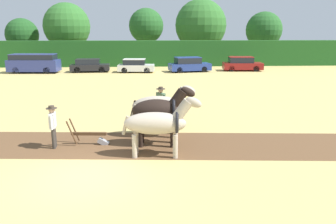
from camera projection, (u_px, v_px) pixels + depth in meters
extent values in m
plane|color=tan|center=(87.00, 177.00, 10.31)|extent=(240.00, 240.00, 0.00)
cube|color=brown|center=(71.00, 144.00, 13.21)|extent=(23.28, 4.78, 0.01)
cube|color=#1E511E|center=(134.00, 53.00, 40.94)|extent=(55.17, 1.44, 3.16)
cylinder|color=#4C3823|center=(24.00, 53.00, 45.93)|extent=(0.44, 0.44, 2.59)
sphere|color=#1E4C1E|center=(22.00, 35.00, 45.32)|extent=(4.45, 4.45, 4.45)
cylinder|color=#4C3823|center=(69.00, 51.00, 45.19)|extent=(0.44, 0.44, 3.21)
sphere|color=#2D6628|center=(67.00, 26.00, 44.38)|extent=(6.24, 6.24, 6.24)
cylinder|color=brown|center=(147.00, 49.00, 46.47)|extent=(0.44, 0.44, 3.68)
sphere|color=#235623|center=(146.00, 26.00, 45.70)|extent=(4.82, 4.82, 4.82)
cylinder|color=#4C3823|center=(200.00, 50.00, 47.60)|extent=(0.44, 0.44, 3.10)
sphere|color=#2D6628|center=(201.00, 25.00, 46.73)|extent=(7.28, 7.28, 7.28)
cylinder|color=#423323|center=(263.00, 50.00, 48.45)|extent=(0.44, 0.44, 3.00)
sphere|color=#235623|center=(264.00, 30.00, 47.73)|extent=(5.23, 5.23, 5.23)
ellipsoid|color=#B2A38E|center=(155.00, 123.00, 11.74)|extent=(2.30, 1.00, 0.81)
cylinder|color=#B2A38E|center=(175.00, 142.00, 12.15)|extent=(0.18, 0.18, 0.87)
cylinder|color=#B2A38E|center=(175.00, 147.00, 11.69)|extent=(0.18, 0.18, 0.87)
cylinder|color=#B2A38E|center=(136.00, 142.00, 12.17)|extent=(0.18, 0.18, 0.87)
cylinder|color=#B2A38E|center=(135.00, 146.00, 11.72)|extent=(0.18, 0.18, 0.87)
cylinder|color=#B2A38E|center=(182.00, 110.00, 11.60)|extent=(0.80, 0.44, 0.88)
ellipsoid|color=#B2A38E|center=(194.00, 102.00, 11.53)|extent=(0.70, 0.31, 0.54)
cube|color=gray|center=(187.00, 106.00, 11.56)|extent=(0.42, 0.11, 0.56)
cylinder|color=gray|center=(125.00, 125.00, 11.78)|extent=(0.30, 0.14, 0.71)
torus|color=black|center=(177.00, 122.00, 11.71)|extent=(0.17, 0.84, 0.83)
ellipsoid|color=black|center=(157.00, 111.00, 12.81)|extent=(1.99, 1.09, 0.91)
cylinder|color=black|center=(173.00, 131.00, 13.27)|extent=(0.18, 0.18, 1.00)
cylinder|color=black|center=(173.00, 135.00, 12.76)|extent=(0.18, 0.18, 1.00)
cylinder|color=black|center=(142.00, 131.00, 13.29)|extent=(0.18, 0.18, 1.00)
cylinder|color=black|center=(140.00, 135.00, 12.78)|extent=(0.18, 0.18, 1.00)
cylinder|color=black|center=(178.00, 99.00, 12.68)|extent=(0.81, 0.48, 0.86)
ellipsoid|color=black|center=(188.00, 92.00, 12.60)|extent=(0.70, 0.31, 0.54)
cube|color=gray|center=(182.00, 94.00, 12.63)|extent=(0.40, 0.11, 0.53)
cylinder|color=gray|center=(133.00, 113.00, 12.85)|extent=(0.30, 0.14, 0.71)
torus|color=black|center=(174.00, 109.00, 12.78)|extent=(0.17, 0.93, 0.92)
ellipsoid|color=#B2A38E|center=(158.00, 106.00, 13.94)|extent=(2.27, 1.09, 0.89)
cylinder|color=#B2A38E|center=(175.00, 124.00, 14.39)|extent=(0.18, 0.18, 0.92)
cylinder|color=#B2A38E|center=(175.00, 127.00, 13.89)|extent=(0.18, 0.18, 0.92)
cylinder|color=#B2A38E|center=(142.00, 124.00, 14.42)|extent=(0.18, 0.18, 0.92)
cylinder|color=#B2A38E|center=(141.00, 127.00, 13.91)|extent=(0.18, 0.18, 0.92)
cylinder|color=#B2A38E|center=(180.00, 96.00, 13.82)|extent=(0.78, 0.47, 0.82)
ellipsoid|color=#B2A38E|center=(189.00, 90.00, 13.75)|extent=(0.70, 0.31, 0.54)
cube|color=black|center=(184.00, 92.00, 13.77)|extent=(0.38, 0.11, 0.50)
cylinder|color=black|center=(134.00, 108.00, 13.98)|extent=(0.30, 0.14, 0.71)
torus|color=black|center=(176.00, 105.00, 13.91)|extent=(0.17, 0.91, 0.91)
cube|color=#4C331E|center=(89.00, 134.00, 13.09)|extent=(1.40, 0.20, 0.12)
cube|color=#939399|center=(103.00, 142.00, 13.16)|extent=(0.49, 0.23, 0.39)
cylinder|color=#4C331E|center=(75.00, 130.00, 13.27)|extent=(0.40, 0.09, 0.96)
cylinder|color=#4C331E|center=(72.00, 133.00, 12.88)|extent=(0.40, 0.09, 0.96)
cylinder|color=#38332D|center=(55.00, 137.00, 12.84)|extent=(0.14, 0.14, 0.82)
cylinder|color=#38332D|center=(54.00, 138.00, 12.64)|extent=(0.14, 0.14, 0.82)
cube|color=silver|center=(52.00, 120.00, 12.57)|extent=(0.25, 0.50, 0.58)
sphere|color=tan|center=(52.00, 110.00, 12.47)|extent=(0.22, 0.22, 0.22)
cylinder|color=silver|center=(54.00, 119.00, 12.85)|extent=(0.09, 0.09, 0.55)
cylinder|color=silver|center=(51.00, 123.00, 12.30)|extent=(0.09, 0.09, 0.55)
cylinder|color=#42382D|center=(51.00, 108.00, 12.45)|extent=(0.42, 0.42, 0.02)
cylinder|color=#42382D|center=(51.00, 107.00, 12.44)|extent=(0.21, 0.21, 0.10)
cylinder|color=#28334C|center=(159.00, 114.00, 16.22)|extent=(0.14, 0.14, 0.88)
cylinder|color=#28334C|center=(162.00, 115.00, 16.05)|extent=(0.14, 0.14, 0.88)
cube|color=#4C6B4C|center=(161.00, 99.00, 15.95)|extent=(0.47, 0.53, 0.63)
sphere|color=tan|center=(161.00, 90.00, 15.84)|extent=(0.24, 0.24, 0.24)
cylinder|color=#4C6B4C|center=(157.00, 99.00, 16.18)|extent=(0.09, 0.09, 0.59)
cylinder|color=#4C6B4C|center=(165.00, 101.00, 15.73)|extent=(0.09, 0.09, 0.59)
cylinder|color=#42382D|center=(161.00, 89.00, 15.83)|extent=(0.45, 0.45, 0.02)
cylinder|color=#42382D|center=(161.00, 88.00, 15.81)|extent=(0.23, 0.23, 0.10)
cube|color=navy|center=(34.00, 65.00, 34.80)|extent=(5.31, 2.13, 1.20)
cube|color=black|center=(33.00, 57.00, 34.59)|extent=(4.67, 1.91, 0.54)
cube|color=navy|center=(33.00, 54.00, 34.51)|extent=(4.67, 1.91, 0.06)
cylinder|color=black|center=(52.00, 69.00, 35.73)|extent=(0.72, 0.25, 0.71)
cylinder|color=black|center=(47.00, 70.00, 34.11)|extent=(0.72, 0.25, 0.71)
cylinder|color=black|center=(23.00, 69.00, 35.71)|extent=(0.72, 0.25, 0.71)
cylinder|color=black|center=(16.00, 70.00, 34.09)|extent=(0.72, 0.25, 0.71)
cube|color=black|center=(90.00, 67.00, 35.63)|extent=(4.25, 2.05, 0.65)
cube|color=black|center=(88.00, 62.00, 35.46)|extent=(2.58, 1.76, 0.52)
cube|color=black|center=(88.00, 59.00, 35.39)|extent=(2.58, 1.76, 0.06)
cylinder|color=black|center=(103.00, 68.00, 36.57)|extent=(0.67, 0.26, 0.66)
cylinder|color=black|center=(102.00, 70.00, 35.07)|extent=(0.67, 0.26, 0.66)
cylinder|color=black|center=(79.00, 68.00, 36.28)|extent=(0.67, 0.26, 0.66)
cylinder|color=black|center=(77.00, 70.00, 34.77)|extent=(0.67, 0.26, 0.66)
cube|color=silver|center=(136.00, 68.00, 35.30)|extent=(3.95, 1.97, 0.66)
cube|color=black|center=(134.00, 62.00, 35.15)|extent=(2.40, 1.71, 0.55)
cube|color=silver|center=(134.00, 59.00, 35.08)|extent=(2.40, 1.71, 0.06)
cylinder|color=black|center=(148.00, 69.00, 36.10)|extent=(0.62, 0.25, 0.61)
cylinder|color=black|center=(147.00, 70.00, 34.60)|extent=(0.62, 0.25, 0.61)
cylinder|color=black|center=(126.00, 69.00, 36.10)|extent=(0.62, 0.25, 0.61)
cylinder|color=black|center=(124.00, 70.00, 34.60)|extent=(0.62, 0.25, 0.61)
cube|color=navy|center=(190.00, 67.00, 35.79)|extent=(4.73, 2.66, 0.74)
cube|color=black|center=(188.00, 61.00, 35.58)|extent=(2.94, 2.14, 0.62)
cube|color=navy|center=(188.00, 57.00, 35.49)|extent=(2.94, 2.14, 0.06)
cylinder|color=black|center=(199.00, 68.00, 36.94)|extent=(0.66, 0.34, 0.63)
cylinder|color=black|center=(204.00, 69.00, 35.41)|extent=(0.66, 0.34, 0.63)
cylinder|color=black|center=(176.00, 68.00, 36.29)|extent=(0.66, 0.34, 0.63)
cylinder|color=black|center=(180.00, 70.00, 34.76)|extent=(0.66, 0.34, 0.63)
cube|color=maroon|center=(242.00, 66.00, 36.65)|extent=(4.44, 2.12, 0.72)
cube|color=black|center=(241.00, 60.00, 36.49)|extent=(2.70, 1.82, 0.61)
cube|color=maroon|center=(241.00, 57.00, 36.41)|extent=(2.70, 1.82, 0.06)
cylinder|color=black|center=(253.00, 67.00, 37.45)|extent=(0.66, 0.27, 0.64)
cylinder|color=black|center=(256.00, 69.00, 35.91)|extent=(0.66, 0.27, 0.64)
cylinder|color=black|center=(229.00, 67.00, 37.50)|extent=(0.66, 0.27, 0.64)
cylinder|color=black|center=(232.00, 69.00, 35.96)|extent=(0.66, 0.27, 0.64)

